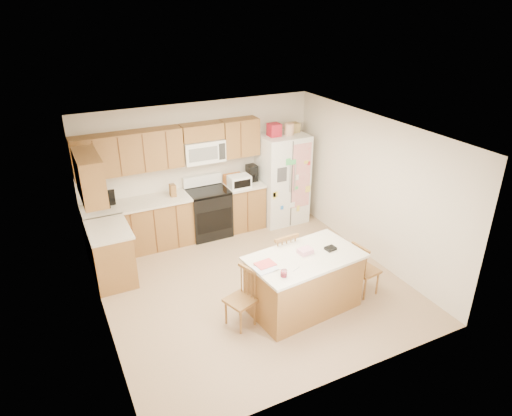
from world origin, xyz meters
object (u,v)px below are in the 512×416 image
windsor_chair_right (364,270)px  windsor_chair_left (241,299)px  island (304,282)px  windsor_chair_back (281,262)px  stove (208,212)px  refrigerator (282,178)px

windsor_chair_right → windsor_chair_left: bearing=175.5°
island → windsor_chair_back: bearing=96.4°
stove → windsor_chair_back: (0.35, -2.21, -0.00)m
refrigerator → island: refrigerator is taller
refrigerator → island: bearing=-113.0°
island → windsor_chair_left: size_ratio=1.96×
windsor_chair_back → island: bearing=-83.6°
stove → island: 2.82m
island → windsor_chair_left: (-0.97, 0.06, -0.04)m
stove → windsor_chair_left: (-0.55, -2.73, -0.06)m
windsor_chair_left → windsor_chair_back: size_ratio=0.87×
refrigerator → windsor_chair_left: refrigerator is taller
refrigerator → island: size_ratio=1.20×
island → windsor_chair_left: island is taller
windsor_chair_left → island: bearing=-3.8°
windsor_chair_left → windsor_chair_right: bearing=-4.5°
island → windsor_chair_right: (1.03, -0.09, -0.03)m
windsor_chair_back → stove: bearing=99.0°
windsor_chair_back → windsor_chair_right: (1.09, -0.67, -0.06)m
stove → windsor_chair_left: 2.78m
windsor_chair_left → refrigerator: bearing=51.4°
stove → island: (0.41, -2.79, -0.03)m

